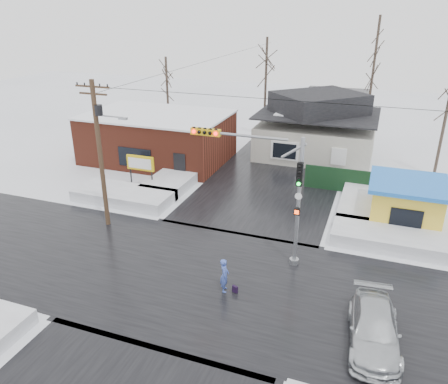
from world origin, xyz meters
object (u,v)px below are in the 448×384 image
(pedestrian, at_px, (224,275))
(car, at_px, (374,329))
(traffic_signal, at_px, (269,182))
(kiosk, at_px, (406,203))
(marquee_sign, at_px, (140,164))
(utility_pole, at_px, (100,147))

(pedestrian, xyz_separation_m, car, (6.91, -1.27, -0.17))
(traffic_signal, bearing_deg, kiosk, 44.84)
(traffic_signal, height_order, marquee_sign, traffic_signal)
(utility_pole, relative_size, car, 1.87)
(marquee_sign, distance_m, kiosk, 18.51)
(traffic_signal, relative_size, car, 1.45)
(utility_pole, distance_m, kiosk, 18.95)
(marquee_sign, distance_m, car, 20.65)
(marquee_sign, height_order, pedestrian, marquee_sign)
(traffic_signal, distance_m, utility_pole, 10.39)
(traffic_signal, bearing_deg, utility_pole, 177.05)
(traffic_signal, height_order, kiosk, traffic_signal)
(marquee_sign, bearing_deg, car, -33.27)
(kiosk, relative_size, car, 0.95)
(pedestrian, bearing_deg, traffic_signal, -34.96)
(utility_pole, distance_m, marquee_sign, 6.87)
(traffic_signal, relative_size, utility_pole, 0.78)
(marquee_sign, distance_m, pedestrian, 14.44)
(traffic_signal, xyz_separation_m, marquee_sign, (-11.43, 6.53, -2.62))
(utility_pole, xyz_separation_m, marquee_sign, (-1.07, 5.99, -3.19))
(traffic_signal, distance_m, car, 8.44)
(kiosk, distance_m, pedestrian, 13.36)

